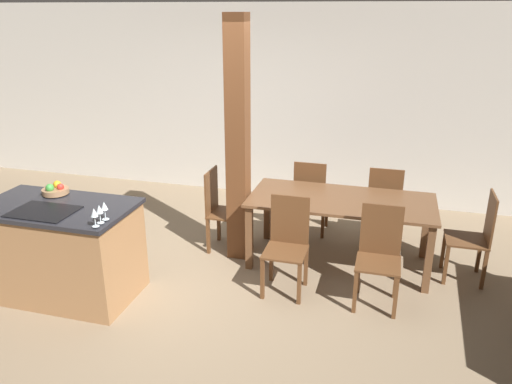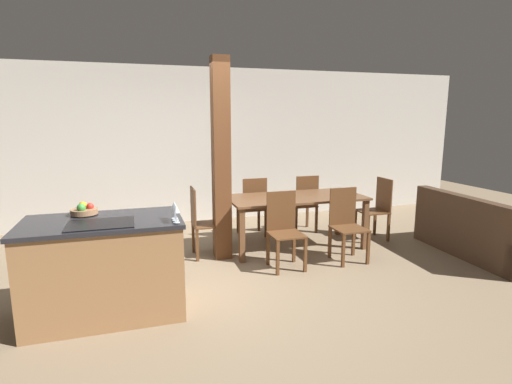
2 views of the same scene
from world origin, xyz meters
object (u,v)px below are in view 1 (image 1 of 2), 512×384
object	(u,v)px
wine_glass_near	(94,213)
kitchen_island	(62,250)
dining_chair_far_right	(384,203)
dining_chair_far_left	(310,196)
dining_chair_near_right	(379,255)
wine_glass_far	(104,207)
dining_chair_near_left	(287,243)
dining_chair_foot_end	(475,236)
wine_glass_middle	(99,210)
timber_post	(238,144)
dining_chair_head_end	(221,209)
fruit_bowl	(55,190)
dining_table	(341,207)

from	to	relation	value
wine_glass_near	kitchen_island	bearing A→B (deg)	152.27
wine_glass_near	dining_chair_far_right	world-z (taller)	wine_glass_near
dining_chair_far_left	dining_chair_near_right	bearing A→B (deg)	122.86
wine_glass_near	dining_chair_near_right	xyz separation A→B (m)	(2.27, 1.00, -0.56)
kitchen_island	wine_glass_far	bearing A→B (deg)	-16.05
dining_chair_near_left	dining_chair_foot_end	bearing A→B (deg)	20.71
kitchen_island	wine_glass_middle	distance (m)	0.90
timber_post	dining_chair_far_left	bearing A→B (deg)	49.96
kitchen_island	dining_chair_far_left	distance (m)	2.86
kitchen_island	dining_chair_near_right	bearing A→B (deg)	12.86
dining_chair_near_right	dining_chair_head_end	size ratio (longest dim) A/B	1.00
dining_chair_far_right	timber_post	distance (m)	1.90
fruit_bowl	dining_table	xyz separation A→B (m)	(2.65, 1.08, -0.32)
timber_post	kitchen_island	bearing A→B (deg)	-138.56
wine_glass_middle	wine_glass_near	bearing A→B (deg)	-90.00
dining_chair_near_right	dining_chair_far_right	size ratio (longest dim) A/B	1.00
kitchen_island	dining_chair_foot_end	bearing A→B (deg)	19.28
wine_glass_middle	dining_chair_far_right	size ratio (longest dim) A/B	0.17
wine_glass_middle	timber_post	xyz separation A→B (m)	(0.74, 1.48, 0.25)
dining_chair_far_right	dining_chair_foot_end	world-z (taller)	same
fruit_bowl	dining_chair_foot_end	world-z (taller)	fruit_bowl
kitchen_island	wine_glass_far	distance (m)	0.88
wine_glass_far	dining_chair_head_end	xyz separation A→B (m)	(0.50, 1.52, -0.56)
kitchen_island	wine_glass_near	xyz separation A→B (m)	(0.64, -0.33, 0.58)
dining_chair_near_left	dining_chair_head_end	bearing A→B (deg)	143.53
dining_chair_head_end	timber_post	xyz separation A→B (m)	(0.25, -0.12, 0.81)
dining_chair_far_left	dining_table	bearing A→B (deg)	122.86
dining_chair_far_right	timber_post	bearing A→B (deg)	27.24
kitchen_island	dining_chair_far_left	xyz separation A→B (m)	(2.04, 2.01, 0.02)
wine_glass_far	dining_chair_far_right	bearing A→B (deg)	43.93
dining_chair_near_left	dining_chair_far_right	world-z (taller)	same
dining_chair_near_left	dining_chair_far_left	world-z (taller)	same
dining_chair_near_right	dining_chair_far_left	distance (m)	1.60
wine_glass_middle	dining_chair_near_right	bearing A→B (deg)	22.10
wine_glass_near	timber_post	world-z (taller)	timber_post
dining_chair_near_left	timber_post	bearing A→B (deg)	139.98
fruit_bowl	dining_chair_far_right	world-z (taller)	fruit_bowl
wine_glass_middle	dining_chair_far_left	bearing A→B (deg)	58.17
dining_chair_far_right	dining_chair_head_end	bearing A→B (deg)	20.71
wine_glass_far	wine_glass_middle	bearing A→B (deg)	-90.00
wine_glass_near	dining_chair_far_right	distance (m)	3.31
wine_glass_far	dining_chair_foot_end	size ratio (longest dim) A/B	0.17
dining_chair_near_left	dining_chair_far_right	distance (m)	1.60
kitchen_island	dining_chair_far_right	bearing A→B (deg)	34.59
wine_glass_near	timber_post	bearing A→B (deg)	64.39
wine_glass_middle	dining_chair_near_right	world-z (taller)	wine_glass_middle
wine_glass_far	dining_chair_head_end	distance (m)	1.69
dining_table	dining_chair_head_end	xyz separation A→B (m)	(-1.34, 0.00, -0.16)
dining_chair_near_right	dining_chair_far_right	bearing A→B (deg)	90.00
dining_chair_near_left	dining_chair_foot_end	size ratio (longest dim) A/B	1.00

